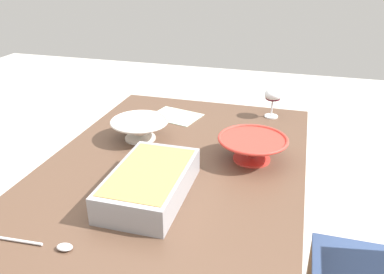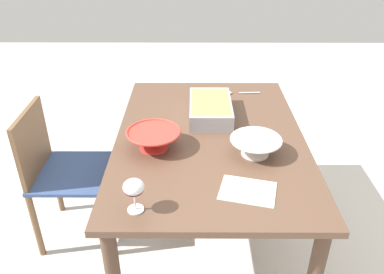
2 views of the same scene
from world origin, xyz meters
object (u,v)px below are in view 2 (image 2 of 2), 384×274
object	(u,v)px
wine_glass	(134,189)
mixing_bowl	(256,145)
dining_table	(210,151)
chair	(61,169)
casserole_dish	(210,108)
serving_spoon	(235,93)
small_bowl	(154,138)
napkin	(248,191)

from	to	relation	value
wine_glass	mixing_bowl	xyz separation A→B (m)	(0.39, -0.51, -0.05)
dining_table	chair	distance (m)	0.85
casserole_dish	serving_spoon	world-z (taller)	casserole_dish
dining_table	small_bowl	distance (m)	0.33
casserole_dish	serving_spoon	size ratio (longest dim) A/B	1.75
dining_table	small_bowl	xyz separation A→B (m)	(-0.12, 0.27, 0.15)
serving_spoon	chair	bearing A→B (deg)	112.80
serving_spoon	napkin	distance (m)	0.96
serving_spoon	mixing_bowl	bearing A→B (deg)	-177.50
wine_glass	serving_spoon	bearing A→B (deg)	-23.74
chair	small_bowl	xyz separation A→B (m)	(-0.21, -0.56, 0.33)
small_bowl	dining_table	bearing A→B (deg)	-66.47
dining_table	chair	world-z (taller)	chair
casserole_dish	small_bowl	xyz separation A→B (m)	(-0.33, 0.28, 0.00)
chair	casserole_dish	distance (m)	0.90
dining_table	mixing_bowl	xyz separation A→B (m)	(-0.17, -0.20, 0.14)
dining_table	mixing_bowl	distance (m)	0.30
chair	small_bowl	world-z (taller)	small_bowl
dining_table	mixing_bowl	bearing A→B (deg)	-130.73
serving_spoon	small_bowl	bearing A→B (deg)	144.80
dining_table	casserole_dish	distance (m)	0.26
chair	serving_spoon	distance (m)	1.12
casserole_dish	serving_spoon	distance (m)	0.35
mixing_bowl	serving_spoon	xyz separation A→B (m)	(0.69, 0.03, -0.04)
mixing_bowl	chair	bearing A→B (deg)	75.56
mixing_bowl	small_bowl	bearing A→B (deg)	83.24
napkin	wine_glass	bearing A→B (deg)	104.96
mixing_bowl	serving_spoon	distance (m)	0.69
mixing_bowl	napkin	size ratio (longest dim) A/B	1.07
chair	mixing_bowl	world-z (taller)	chair
casserole_dish	serving_spoon	xyz separation A→B (m)	(0.30, -0.16, -0.04)
chair	wine_glass	xyz separation A→B (m)	(-0.66, -0.53, 0.38)
serving_spoon	napkin	size ratio (longest dim) A/B	0.99
chair	small_bowl	bearing A→B (deg)	-110.61
casserole_dish	mixing_bowl	size ratio (longest dim) A/B	1.61
napkin	chair	bearing A→B (deg)	60.63
chair	mixing_bowl	bearing A→B (deg)	-104.44
wine_glass	mixing_bowl	world-z (taller)	wine_glass
mixing_bowl	serving_spoon	size ratio (longest dim) A/B	1.09
mixing_bowl	wine_glass	bearing A→B (deg)	128.00
dining_table	napkin	xyz separation A→B (m)	(-0.45, -0.14, 0.10)
small_bowl	wine_glass	bearing A→B (deg)	176.05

